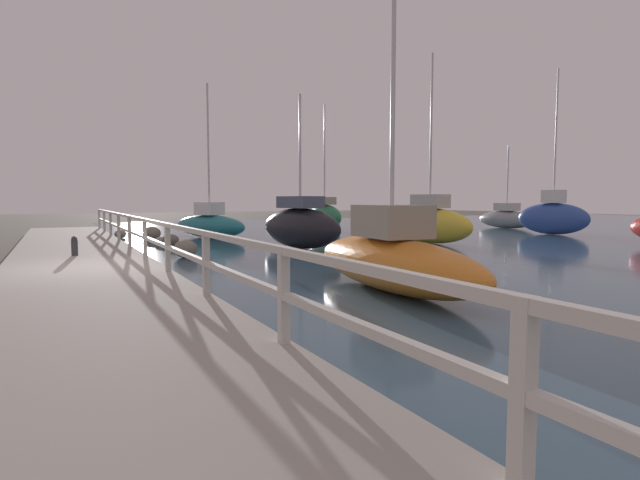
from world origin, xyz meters
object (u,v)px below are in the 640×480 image
at_px(sailboat_teal, 210,224).
at_px(sailboat_blue, 553,216).
at_px(sailboat_gray, 506,218).
at_px(sailboat_green, 324,215).
at_px(mooring_bollard, 74,246).
at_px(sailboat_orange, 391,258).
at_px(sailboat_yellow, 430,223).
at_px(sailboat_black, 300,226).

relative_size(sailboat_teal, sailboat_blue, 0.85).
distance_m(sailboat_gray, sailboat_green, 11.42).
distance_m(mooring_bollard, sailboat_blue, 22.01).
bearing_deg(sailboat_orange, sailboat_blue, 32.95).
height_order(sailboat_teal, sailboat_green, sailboat_green).
bearing_deg(sailboat_yellow, sailboat_orange, -134.16).
xyz_separation_m(sailboat_blue, sailboat_yellow, (-8.85, -0.96, -0.09)).
bearing_deg(sailboat_black, sailboat_gray, 8.85).
height_order(sailboat_black, sailboat_orange, sailboat_orange).
relative_size(mooring_bollard, sailboat_black, 0.09).
xyz_separation_m(sailboat_teal, sailboat_green, (7.75, 3.06, 0.21)).
bearing_deg(sailboat_green, sailboat_gray, -18.58).
bearing_deg(sailboat_teal, sailboat_green, -3.33).
distance_m(sailboat_teal, sailboat_yellow, 10.01).
distance_m(mooring_bollard, sailboat_gray, 25.39).
distance_m(sailboat_black, sailboat_blue, 14.49).
distance_m(sailboat_teal, sailboat_green, 8.33).
xyz_separation_m(sailboat_gray, sailboat_green, (-10.68, 4.03, 0.21)).
xyz_separation_m(sailboat_blue, sailboat_green, (-8.24, 9.13, -0.08)).
distance_m(sailboat_orange, sailboat_green, 19.95).
bearing_deg(sailboat_green, sailboat_teal, -156.31).
bearing_deg(mooring_bollard, sailboat_black, 12.60).
height_order(sailboat_black, sailboat_gray, sailboat_black).
height_order(sailboat_teal, sailboat_gray, sailboat_teal).
xyz_separation_m(sailboat_teal, sailboat_gray, (18.43, -0.97, -0.00)).
relative_size(sailboat_yellow, sailboat_green, 1.04).
xyz_separation_m(sailboat_orange, sailboat_green, (8.39, 18.10, 0.21)).
distance_m(sailboat_black, sailboat_yellow, 5.65).
distance_m(mooring_bollard, sailboat_yellow, 13.11).
bearing_deg(sailboat_gray, sailboat_orange, -142.03).
xyz_separation_m(sailboat_black, sailboat_green, (6.24, 9.62, 0.03)).
height_order(sailboat_yellow, sailboat_orange, sailboat_orange).
distance_m(sailboat_gray, sailboat_orange, 23.70).
relative_size(sailboat_teal, sailboat_orange, 0.92).
bearing_deg(sailboat_blue, sailboat_gray, 50.70).
distance_m(mooring_bollard, sailboat_black, 7.61).
relative_size(sailboat_blue, sailboat_gray, 1.63).
distance_m(sailboat_yellow, sailboat_orange, 11.18).
bearing_deg(sailboat_green, sailboat_yellow, -91.33).
bearing_deg(sailboat_orange, mooring_bollard, 132.28).
bearing_deg(sailboat_black, mooring_bollard, -176.83).
distance_m(mooring_bollard, sailboat_green, 17.72).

